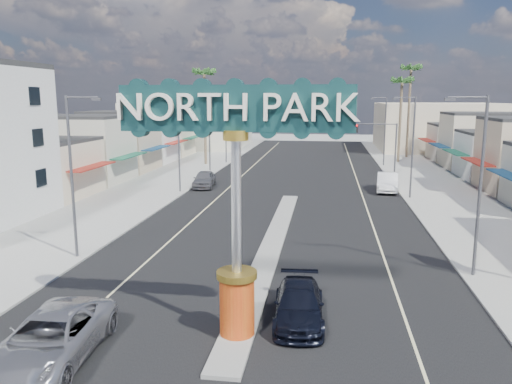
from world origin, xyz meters
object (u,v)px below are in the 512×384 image
(palm_right_far, at_px, (411,73))
(car_parked_left, at_px, (204,179))
(streetlight_r_far, at_px, (384,128))
(suv_left, at_px, (51,338))
(traffic_signal_right, at_px, (380,138))
(suv_right, at_px, (299,304))
(streetlight_r_near, at_px, (478,178))
(traffic_signal_left, at_px, (224,137))
(palm_right_mid, at_px, (402,85))
(streetlight_l_far, at_px, (227,126))
(streetlight_l_near, at_px, (74,169))
(car_parked_right, at_px, (387,182))
(gateway_sign, at_px, (236,182))
(streetlight_l_mid, at_px, (180,139))
(streetlight_r_mid, at_px, (411,142))
(palm_left_far, at_px, (204,77))

(palm_right_far, height_order, car_parked_left, palm_right_far)
(streetlight_r_far, relative_size, suv_left, 1.49)
(traffic_signal_right, height_order, suv_right, traffic_signal_right)
(streetlight_r_near, xyz_separation_m, suv_left, (-16.38, -10.62, -4.23))
(traffic_signal_left, height_order, streetlight_r_near, streetlight_r_near)
(traffic_signal_left, bearing_deg, palm_right_mid, 28.42)
(streetlight_l_far, bearing_deg, streetlight_l_near, -90.00)
(streetlight_r_far, xyz_separation_m, car_parked_right, (-1.43, -18.52, -4.17))
(gateway_sign, distance_m, car_parked_right, 33.15)
(gateway_sign, height_order, suv_right, gateway_sign)
(suv_right, bearing_deg, streetlight_l_mid, 112.84)
(streetlight_l_mid, height_order, car_parked_right, streetlight_l_mid)
(streetlight_l_near, relative_size, streetlight_l_far, 1.00)
(streetlight_r_mid, relative_size, car_parked_left, 1.85)
(streetlight_r_near, height_order, palm_right_mid, palm_right_mid)
(traffic_signal_right, distance_m, streetlight_l_near, 39.26)
(streetlight_r_mid, distance_m, palm_left_far, 31.47)
(streetlight_r_far, xyz_separation_m, palm_right_far, (4.57, 10.00, 7.32))
(suv_right, bearing_deg, palm_right_far, 74.75)
(suv_right, bearing_deg, suv_left, -154.77)
(palm_left_far, bearing_deg, streetlight_r_mid, -40.48)
(palm_left_far, distance_m, car_parked_right, 29.48)
(streetlight_r_far, bearing_deg, car_parked_left, -135.80)
(palm_right_far, bearing_deg, streetlight_l_mid, -128.48)
(traffic_signal_right, bearing_deg, palm_right_mid, 72.37)
(traffic_signal_left, height_order, palm_right_far, palm_right_far)
(streetlight_r_near, xyz_separation_m, suv_right, (-8.23, -6.26, -4.36))
(streetlight_l_mid, bearing_deg, streetlight_l_far, 90.00)
(streetlight_l_near, bearing_deg, palm_left_far, 93.67)
(streetlight_r_near, xyz_separation_m, palm_right_mid, (2.57, 46.00, 5.54))
(traffic_signal_left, bearing_deg, gateway_sign, -77.67)
(streetlight_r_far, distance_m, car_parked_right, 19.04)
(gateway_sign, relative_size, suv_right, 1.89)
(streetlight_l_near, relative_size, streetlight_l_mid, 1.00)
(streetlight_l_far, height_order, streetlight_r_far, same)
(streetlight_r_near, bearing_deg, streetlight_r_far, 90.00)
(palm_right_mid, bearing_deg, streetlight_r_mid, -95.64)
(palm_right_far, bearing_deg, streetlight_r_mid, -98.12)
(streetlight_r_mid, relative_size, suv_right, 1.86)
(streetlight_l_far, bearing_deg, traffic_signal_left, -81.14)
(streetlight_l_near, height_order, car_parked_left, streetlight_l_near)
(streetlight_l_far, height_order, palm_left_far, palm_left_far)
(streetlight_l_far, bearing_deg, car_parked_left, -85.66)
(traffic_signal_left, relative_size, palm_right_far, 0.43)
(traffic_signal_right, relative_size, palm_right_far, 0.43)
(suv_right, relative_size, car_parked_right, 0.89)
(streetlight_l_far, distance_m, car_parked_right, 27.17)
(gateway_sign, xyz_separation_m, car_parked_left, (-9.00, 31.12, -5.10))
(traffic_signal_left, relative_size, streetlight_r_mid, 0.67)
(streetlight_r_far, height_order, car_parked_right, streetlight_r_far)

